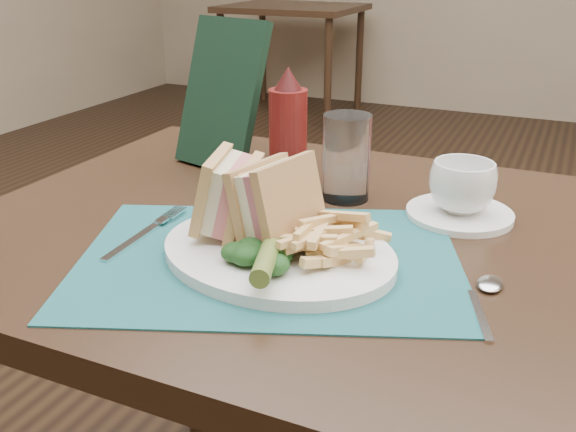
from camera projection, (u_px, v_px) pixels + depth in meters
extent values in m
plane|color=black|center=(372.00, 425.00, 1.61)|extent=(7.00, 7.00, 0.00)
plane|color=gray|center=(521.00, 117.00, 4.55)|extent=(6.00, 0.00, 6.00)
cube|color=#1A5355|center=(269.00, 259.00, 0.79)|extent=(0.55, 0.48, 0.00)
cylinder|color=#526928|center=(268.00, 255.00, 0.71)|extent=(0.06, 0.12, 0.03)
cylinder|color=white|center=(459.00, 214.00, 0.91)|extent=(0.16, 0.16, 0.01)
imported|color=white|center=(462.00, 187.00, 0.89)|extent=(0.13, 0.13, 0.07)
cylinder|color=white|center=(346.00, 158.00, 0.96)|extent=(0.09, 0.09, 0.13)
cube|color=black|center=(222.00, 94.00, 1.09)|extent=(0.17, 0.13, 0.25)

